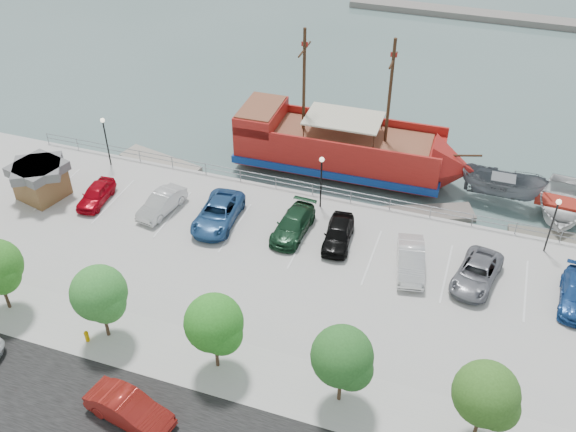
% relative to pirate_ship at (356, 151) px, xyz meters
% --- Properties ---
extents(ground, '(160.00, 160.00, 0.00)m').
position_rel_pirate_ship_xyz_m(ground, '(-0.99, -13.40, -2.08)').
color(ground, '#46605C').
extents(sidewalk, '(100.00, 4.00, 0.05)m').
position_rel_pirate_ship_xyz_m(sidewalk, '(-0.99, -23.40, -1.07)').
color(sidewalk, '#AEADAB').
rests_on(sidewalk, land_slab).
extents(seawall_railing, '(50.00, 0.06, 1.00)m').
position_rel_pirate_ship_xyz_m(seawall_railing, '(-0.99, -5.60, -0.56)').
color(seawall_railing, slate).
rests_on(seawall_railing, land_slab).
extents(far_shore, '(40.00, 3.00, 0.80)m').
position_rel_pirate_ship_xyz_m(far_shore, '(9.01, 41.60, -1.68)').
color(far_shore, gray).
rests_on(far_shore, ground).
extents(pirate_ship, '(19.82, 5.95, 12.44)m').
position_rel_pirate_ship_xyz_m(pirate_ship, '(0.00, 0.00, 0.00)').
color(pirate_ship, '#A51A16').
rests_on(pirate_ship, ground).
extents(patrol_boat, '(6.64, 3.04, 2.49)m').
position_rel_pirate_ship_xyz_m(patrol_boat, '(11.67, -0.36, -0.84)').
color(patrol_boat, slate).
rests_on(patrol_boat, ground).
extents(speedboat, '(5.84, 7.84, 1.55)m').
position_rel_pirate_ship_xyz_m(speedboat, '(16.21, -0.62, -1.31)').
color(speedboat, silver).
rests_on(speedboat, ground).
extents(dock_west, '(7.67, 3.63, 0.42)m').
position_rel_pirate_ship_xyz_m(dock_west, '(-15.99, -4.20, -1.87)').
color(dock_west, gray).
rests_on(dock_west, ground).
extents(dock_mid, '(7.47, 4.80, 0.41)m').
position_rel_pirate_ship_xyz_m(dock_mid, '(6.59, -4.20, -1.88)').
color(dock_mid, '#6C645C').
rests_on(dock_mid, ground).
extents(dock_east, '(6.54, 2.46, 0.37)m').
position_rel_pirate_ship_xyz_m(dock_east, '(15.85, -4.20, -1.90)').
color(dock_east, '#686457').
rests_on(dock_east, ground).
extents(shed, '(4.14, 4.14, 2.81)m').
position_rel_pirate_ship_xyz_m(shed, '(-21.39, -12.49, 0.41)').
color(shed, brown).
rests_on(shed, land_slab).
extents(street_sedan, '(5.04, 2.50, 1.59)m').
position_rel_pirate_ship_xyz_m(street_sedan, '(-4.77, -28.06, -0.29)').
color(street_sedan, maroon).
rests_on(street_sedan, street).
extents(fire_hydrant, '(0.27, 0.27, 0.79)m').
position_rel_pirate_ship_xyz_m(fire_hydrant, '(-9.89, -24.20, -0.66)').
color(fire_hydrant, '#D29800').
rests_on(fire_hydrant, sidewalk).
extents(lamp_post_left, '(0.36, 0.36, 4.28)m').
position_rel_pirate_ship_xyz_m(lamp_post_left, '(-18.99, -6.90, 1.86)').
color(lamp_post_left, black).
rests_on(lamp_post_left, land_slab).
extents(lamp_post_mid, '(0.36, 0.36, 4.28)m').
position_rel_pirate_ship_xyz_m(lamp_post_mid, '(-0.99, -6.90, 1.86)').
color(lamp_post_mid, black).
rests_on(lamp_post_mid, land_slab).
extents(lamp_post_right, '(0.36, 0.36, 4.28)m').
position_rel_pirate_ship_xyz_m(lamp_post_right, '(15.01, -6.90, 1.86)').
color(lamp_post_right, black).
rests_on(lamp_post_right, land_slab).
extents(tree_c, '(3.30, 3.20, 5.00)m').
position_rel_pirate_ship_xyz_m(tree_c, '(-8.84, -23.47, 2.21)').
color(tree_c, '#473321').
rests_on(tree_c, sidewalk).
extents(tree_d, '(3.30, 3.20, 5.00)m').
position_rel_pirate_ship_xyz_m(tree_d, '(-1.84, -23.47, 2.21)').
color(tree_d, '#473321').
rests_on(tree_d, sidewalk).
extents(tree_e, '(3.30, 3.20, 5.00)m').
position_rel_pirate_ship_xyz_m(tree_e, '(5.16, -23.47, 2.21)').
color(tree_e, '#473321').
rests_on(tree_e, sidewalk).
extents(tree_f, '(3.30, 3.20, 5.00)m').
position_rel_pirate_ship_xyz_m(tree_f, '(12.16, -23.47, 2.21)').
color(tree_f, '#473321').
rests_on(tree_f, sidewalk).
extents(parked_car_a, '(2.03, 4.23, 1.39)m').
position_rel_pirate_ship_xyz_m(parked_car_a, '(-17.12, -11.85, -0.39)').
color(parked_car_a, '#A80411').
rests_on(parked_car_a, land_slab).
extents(parked_car_b, '(2.23, 4.65, 1.47)m').
position_rel_pirate_ship_xyz_m(parked_car_b, '(-11.86, -11.32, -0.35)').
color(parked_car_b, silver).
rests_on(parked_car_b, land_slab).
extents(parked_car_c, '(3.02, 5.85, 1.58)m').
position_rel_pirate_ship_xyz_m(parked_car_c, '(-7.39, -11.21, -0.29)').
color(parked_car_c, '#244D84').
rests_on(parked_car_c, land_slab).
extents(parked_car_d, '(2.32, 5.15, 1.46)m').
position_rel_pirate_ship_xyz_m(parked_car_d, '(-1.88, -10.62, -0.35)').
color(parked_car_d, '#13351F').
rests_on(parked_car_d, land_slab).
extents(parked_car_e, '(2.27, 4.70, 1.55)m').
position_rel_pirate_ship_xyz_m(parked_car_e, '(1.41, -10.63, -0.31)').
color(parked_car_e, black).
rests_on(parked_car_e, land_slab).
extents(parked_car_f, '(2.62, 5.09, 1.60)m').
position_rel_pirate_ship_xyz_m(parked_car_f, '(6.65, -11.82, -0.28)').
color(parked_car_f, silver).
rests_on(parked_car_f, land_slab).
extents(parked_car_g, '(3.33, 5.53, 1.44)m').
position_rel_pirate_ship_xyz_m(parked_car_g, '(10.86, -11.64, -0.37)').
color(parked_car_g, slate).
rests_on(parked_car_g, land_slab).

